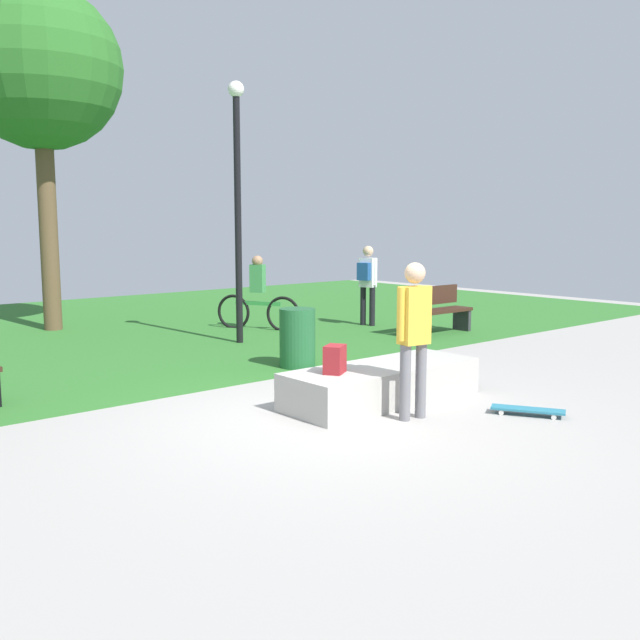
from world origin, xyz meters
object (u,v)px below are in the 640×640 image
at_px(park_bench_by_oak, 435,309).
at_px(tree_broad_elm, 40,70).
at_px(backpack_on_ledge, 335,359).
at_px(skater_performing_trick, 414,328).
at_px(skateboard_by_ledge, 528,410).
at_px(trash_bin, 297,338).
at_px(concrete_ledge, 382,383).
at_px(cyclist_on_bicycle, 258,298).
at_px(lamp_post, 238,188).
at_px(pedestrian_with_backpack, 367,278).

xyz_separation_m(park_bench_by_oak, tree_broad_elm, (-5.45, 5.33, 4.56)).
xyz_separation_m(backpack_on_ledge, tree_broad_elm, (-0.12, 8.40, 4.44)).
xyz_separation_m(skater_performing_trick, skateboard_by_ledge, (1.08, -0.75, -0.94)).
bearing_deg(trash_bin, concrete_ledge, -103.15).
xyz_separation_m(backpack_on_ledge, cyclist_on_bicycle, (3.05, 5.76, 0.03)).
relative_size(concrete_ledge, backpack_on_ledge, 7.92).
distance_m(skater_performing_trick, lamp_post, 5.87).
bearing_deg(pedestrian_with_backpack, skater_performing_trick, -130.24).
height_order(tree_broad_elm, trash_bin, tree_broad_elm).
relative_size(skater_performing_trick, lamp_post, 0.38).
xyz_separation_m(backpack_on_ledge, skater_performing_trick, (0.45, -0.78, 0.40)).
xyz_separation_m(pedestrian_with_backpack, cyclist_on_bicycle, (-2.04, 1.05, -0.36)).
distance_m(skateboard_by_ledge, lamp_post, 6.74).
relative_size(park_bench_by_oak, lamp_post, 0.35).
distance_m(trash_bin, pedestrian_with_backpack, 4.58).
bearing_deg(skater_performing_trick, lamp_post, 75.51).
bearing_deg(lamp_post, backpack_on_ledge, -111.71).
bearing_deg(lamp_post, tree_broad_elm, 117.68).
relative_size(skateboard_by_ledge, pedestrian_with_backpack, 0.48).
bearing_deg(backpack_on_ledge, skater_performing_trick, 88.38).
distance_m(park_bench_by_oak, trash_bin, 4.15).
height_order(skater_performing_trick, park_bench_by_oak, skater_performing_trick).
bearing_deg(park_bench_by_oak, pedestrian_with_backpack, 98.19).
bearing_deg(concrete_ledge, lamp_post, 76.57).
height_order(concrete_ledge, trash_bin, trash_bin).
height_order(pedestrian_with_backpack, cyclist_on_bicycle, pedestrian_with_backpack).
distance_m(park_bench_by_oak, cyclist_on_bicycle, 3.53).
height_order(skateboard_by_ledge, pedestrian_with_backpack, pedestrian_with_backpack).
height_order(concrete_ledge, skater_performing_trick, skater_performing_trick).
bearing_deg(backpack_on_ledge, park_bench_by_oak, 178.64).
xyz_separation_m(lamp_post, pedestrian_with_backpack, (3.25, 0.07, -1.74)).
height_order(park_bench_by_oak, cyclist_on_bicycle, cyclist_on_bicycle).
height_order(skater_performing_trick, cyclist_on_bicycle, skater_performing_trick).
height_order(park_bench_by_oak, tree_broad_elm, tree_broad_elm).
height_order(backpack_on_ledge, skater_performing_trick, skater_performing_trick).
height_order(skater_performing_trick, lamp_post, lamp_post).
distance_m(concrete_ledge, pedestrian_with_backpack, 6.49).
distance_m(skateboard_by_ledge, park_bench_by_oak, 5.98).
bearing_deg(skater_performing_trick, cyclist_on_bicycle, 68.28).
xyz_separation_m(concrete_ledge, skateboard_by_ledge, (0.79, -1.50, -0.16)).
distance_m(skateboard_by_ledge, cyclist_on_bicycle, 7.47).
height_order(skateboard_by_ledge, trash_bin, trash_bin).
relative_size(skater_performing_trick, park_bench_by_oak, 1.07).
distance_m(backpack_on_ledge, pedestrian_with_backpack, 6.95).
bearing_deg(skateboard_by_ledge, park_bench_by_oak, 50.39).
bearing_deg(backpack_on_ledge, skateboard_by_ledge, 103.69).
relative_size(skateboard_by_ledge, cyclist_on_bicycle, 0.49).
bearing_deg(pedestrian_with_backpack, concrete_ledge, -132.62).
bearing_deg(skateboard_by_ledge, concrete_ledge, 117.93).
bearing_deg(trash_bin, pedestrian_with_backpack, 32.63).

